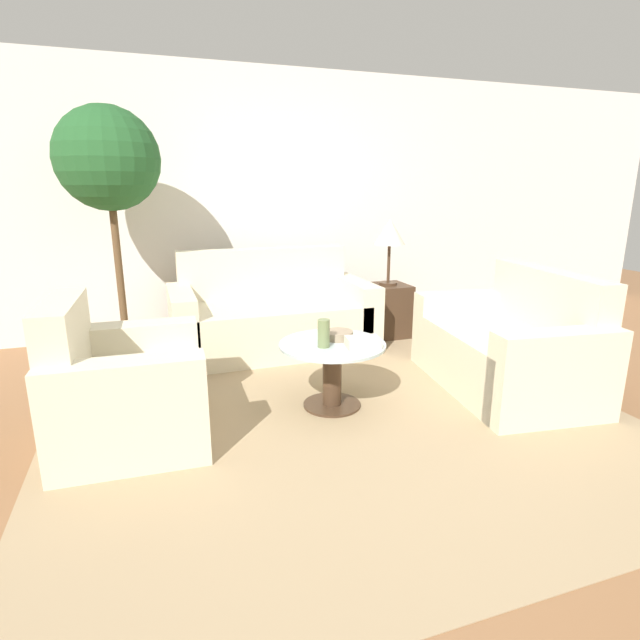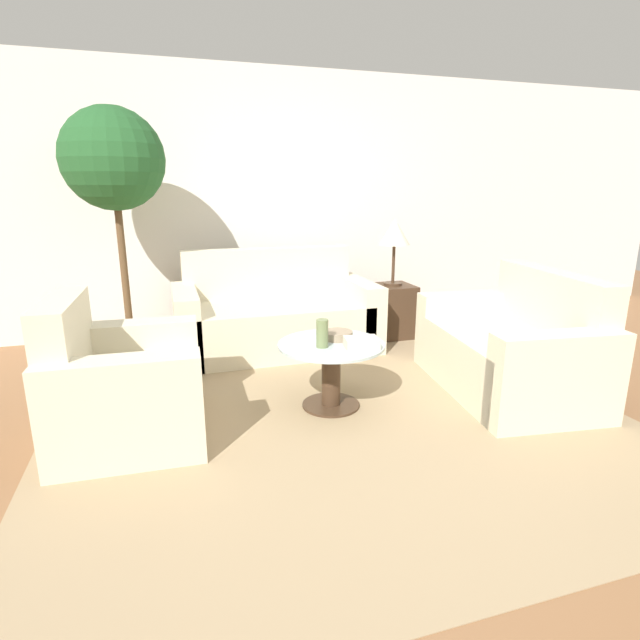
# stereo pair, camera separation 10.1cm
# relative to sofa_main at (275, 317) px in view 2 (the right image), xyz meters

# --- Properties ---
(ground_plane) EXTENTS (14.00, 14.00, 0.00)m
(ground_plane) POSITION_rel_sofa_main_xyz_m (0.21, -2.02, -0.29)
(ground_plane) COLOR #8E603D
(wall_back) EXTENTS (10.00, 0.06, 2.60)m
(wall_back) POSITION_rel_sofa_main_xyz_m (0.21, 0.81, 1.01)
(wall_back) COLOR white
(wall_back) RESTS_ON ground_plane
(rug) EXTENTS (3.61, 3.63, 0.01)m
(rug) POSITION_rel_sofa_main_xyz_m (0.08, -1.40, -0.29)
(rug) COLOR tan
(rug) RESTS_ON ground_plane
(sofa_main) EXTENTS (1.79, 0.89, 0.90)m
(sofa_main) POSITION_rel_sofa_main_xyz_m (0.00, 0.00, 0.00)
(sofa_main) COLOR beige
(sofa_main) RESTS_ON ground_plane
(armchair) EXTENTS (0.86, 0.97, 0.86)m
(armchair) POSITION_rel_sofa_main_xyz_m (-1.25, -1.41, 0.00)
(armchair) COLOR beige
(armchair) RESTS_ON ground_plane
(loveseat) EXTENTS (1.02, 1.49, 0.88)m
(loveseat) POSITION_rel_sofa_main_xyz_m (1.46, -1.51, -0.00)
(loveseat) COLOR beige
(loveseat) RESTS_ON ground_plane
(coffee_table) EXTENTS (0.71, 0.71, 0.45)m
(coffee_table) POSITION_rel_sofa_main_xyz_m (0.08, -1.40, 0.00)
(coffee_table) COLOR #422D1E
(coffee_table) RESTS_ON ground_plane
(side_table) EXTENTS (0.40, 0.40, 0.52)m
(side_table) POSITION_rel_sofa_main_xyz_m (1.19, 0.00, -0.03)
(side_table) COLOR #422D1E
(side_table) RESTS_ON ground_plane
(table_lamp) EXTENTS (0.30, 0.30, 0.64)m
(table_lamp) POSITION_rel_sofa_main_xyz_m (1.19, 0.00, 0.73)
(table_lamp) COLOR #422D1E
(table_lamp) RESTS_ON side_table
(potted_plant) EXTENTS (0.81, 0.81, 2.08)m
(potted_plant) POSITION_rel_sofa_main_xyz_m (-1.27, 0.08, 1.28)
(potted_plant) COLOR brown
(potted_plant) RESTS_ON ground_plane
(vase) EXTENTS (0.08, 0.08, 0.18)m
(vase) POSITION_rel_sofa_main_xyz_m (-0.00, -1.45, 0.25)
(vase) COLOR #6B7A4C
(vase) RESTS_ON coffee_table
(bowl) EXTENTS (0.20, 0.20, 0.05)m
(bowl) POSITION_rel_sofa_main_xyz_m (0.15, -1.31, 0.19)
(bowl) COLOR gray
(bowl) RESTS_ON coffee_table
(book_stack) EXTENTS (0.24, 0.19, 0.07)m
(book_stack) POSITION_rel_sofa_main_xyz_m (0.24, -1.55, 0.20)
(book_stack) COLOR beige
(book_stack) RESTS_ON coffee_table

